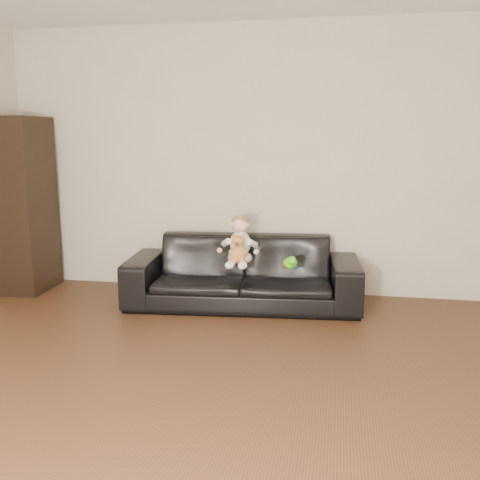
% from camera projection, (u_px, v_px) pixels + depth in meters
% --- Properties ---
extents(floor, '(5.50, 5.50, 0.00)m').
position_uv_depth(floor, '(173.00, 433.00, 2.80)').
color(floor, '#462A18').
rests_on(floor, ground).
extents(wall_back, '(5.00, 0.00, 5.00)m').
position_uv_depth(wall_back, '(255.00, 161.00, 5.21)').
color(wall_back, '#BEB4A0').
rests_on(wall_back, ground).
extents(sofa, '(2.17, 1.00, 0.62)m').
position_uv_depth(sofa, '(243.00, 272.00, 4.92)').
color(sofa, black).
rests_on(sofa, floor).
extents(cabinet, '(0.45, 0.61, 1.72)m').
position_uv_depth(cabinet, '(24.00, 205.00, 5.31)').
color(cabinet, black).
rests_on(cabinet, floor).
extents(shelf_item, '(0.19, 0.26, 0.28)m').
position_uv_depth(shelf_item, '(23.00, 166.00, 5.23)').
color(shelf_item, silver).
rests_on(shelf_item, cabinet).
extents(baby, '(0.31, 0.38, 0.44)m').
position_uv_depth(baby, '(240.00, 243.00, 4.76)').
color(baby, silver).
rests_on(baby, sofa).
extents(teddy_bear, '(0.17, 0.16, 0.25)m').
position_uv_depth(teddy_bear, '(238.00, 249.00, 4.63)').
color(teddy_bear, '#C57C38').
rests_on(teddy_bear, sofa).
extents(toy_green, '(0.15, 0.17, 0.10)m').
position_uv_depth(toy_green, '(290.00, 263.00, 4.61)').
color(toy_green, '#4CD018').
rests_on(toy_green, sofa).
extents(toy_rattle, '(0.08, 0.08, 0.06)m').
position_uv_depth(toy_rattle, '(285.00, 264.00, 4.66)').
color(toy_rattle, red).
rests_on(toy_rattle, sofa).
extents(toy_blue_disc, '(0.13, 0.13, 0.01)m').
position_uv_depth(toy_blue_disc, '(293.00, 267.00, 4.67)').
color(toy_blue_disc, '#1924CC').
rests_on(toy_blue_disc, sofa).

